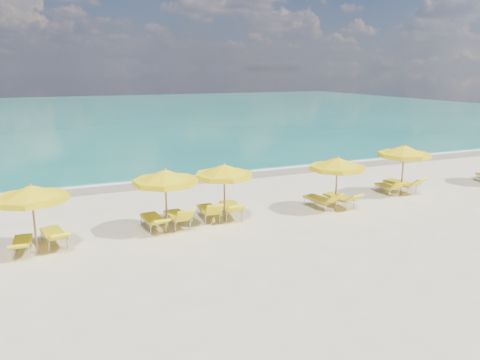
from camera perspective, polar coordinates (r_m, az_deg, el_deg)
name	(u,v)px	position (r m, az deg, el deg)	size (l,w,h in m)	color
ground_plane	(255,218)	(18.30, 1.87, -4.66)	(120.00, 120.00, 0.00)	beige
ocean	(99,113)	(64.41, -16.83, 7.79)	(120.00, 80.00, 0.30)	#14705E
wet_sand_band	(196,178)	(24.95, -5.39, 0.20)	(120.00, 2.60, 0.01)	tan
foam_line	(191,175)	(25.69, -5.95, 0.58)	(120.00, 1.20, 0.03)	white
whitecap_near	(65,156)	(33.24, -20.57, 2.72)	(14.00, 0.36, 0.05)	white
whitecap_far	(223,132)	(43.00, -2.14, 5.82)	(18.00, 0.30, 0.05)	white
umbrella_2	(31,194)	(15.73, -24.10, -1.55)	(2.55, 2.55, 2.26)	#9B714D
umbrella_3	(165,177)	(16.48, -9.10, 0.31)	(2.85, 2.85, 2.33)	#9B714D
umbrella_4	(224,172)	(17.50, -1.94, 1.04)	(2.36, 2.36, 2.26)	#9B714D
umbrella_5	(337,164)	(19.18, 11.77, 1.91)	(2.91, 2.91, 2.28)	#9B714D
umbrella_6	(404,151)	(22.46, 19.38, 3.30)	(2.41, 2.41, 2.38)	#9B714D
lounger_2_left	(22,246)	(16.46, -25.02, -7.33)	(0.69, 1.75, 0.64)	#A5A8AD
lounger_2_right	(54,238)	(16.70, -21.70, -6.61)	(0.94, 2.00, 0.75)	#A5A8AD
lounger_3_left	(154,223)	(17.29, -10.49, -5.19)	(0.74, 1.96, 0.72)	#A5A8AD
lounger_3_right	(178,220)	(17.47, -7.62, -4.85)	(0.70, 1.85, 0.90)	#A5A8AD
lounger_4_left	(209,214)	(18.09, -3.83, -4.12)	(0.78, 1.86, 0.90)	#A5A8AD
lounger_4_right	(231,211)	(18.38, -1.11, -3.79)	(1.02, 2.08, 0.82)	#A5A8AD
lounger_5_left	(320,203)	(19.78, 9.75, -2.76)	(0.95, 1.90, 0.87)	#A5A8AD
lounger_5_right	(340,201)	(20.27, 12.04, -2.49)	(0.84, 1.93, 0.77)	#A5A8AD
lounger_6_left	(387,189)	(22.83, 17.53, -1.09)	(0.69, 1.65, 0.76)	#A5A8AD
lounger_6_right	(401,186)	(23.40, 19.05, -0.75)	(0.99, 2.07, 0.90)	#A5A8AD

